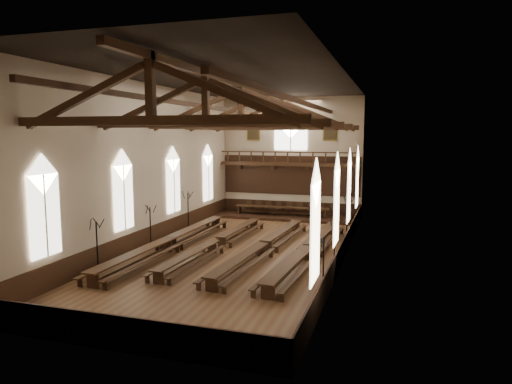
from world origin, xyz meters
TOP-DOWN VIEW (x-y plane):
  - ground at (0.00, 0.00)m, footprint 26.00×26.00m
  - room_walls at (0.00, 0.00)m, footprint 26.00×26.00m
  - wainscot_band at (0.00, 0.00)m, footprint 12.00×26.00m
  - side_windows at (-0.00, -0.00)m, footprint 11.85×19.80m
  - end_window at (0.00, 12.90)m, footprint 2.80×0.12m
  - minstrels_gallery at (0.00, 12.66)m, footprint 11.80×1.24m
  - portraits at (0.00, 12.90)m, footprint 7.75×0.09m
  - roof_trusses at (0.00, -0.00)m, footprint 11.70×25.70m
  - refectory_row_a at (-4.20, -0.98)m, footprint 1.74×14.95m
  - refectory_row_b at (-1.52, -0.02)m, footprint 1.66×14.04m
  - refectory_row_c at (1.44, -0.13)m, footprint 1.93×14.45m
  - refectory_row_d at (4.08, -0.24)m, footprint 1.99×14.60m
  - dais at (-0.37, 11.40)m, footprint 11.40×3.11m
  - high_table at (-0.37, 11.40)m, footprint 7.91×1.12m
  - high_chairs at (-0.37, 12.18)m, footprint 6.80×0.51m
  - candelabrum_left_near at (-5.55, -6.00)m, footprint 0.77×0.85m
  - candelabrum_left_mid at (-5.55, -0.82)m, footprint 0.81×0.76m
  - candelabrum_left_far at (-5.55, 4.45)m, footprint 0.87×0.83m
  - candelabrum_right_near at (5.55, -4.54)m, footprint 0.63×0.70m
  - candelabrum_right_mid at (5.55, -0.64)m, footprint 0.71×0.72m
  - candelabrum_right_far at (5.55, 5.79)m, footprint 0.74×0.85m

SIDE VIEW (x-z plane):
  - ground at x=0.00m, z-range 0.00..0.00m
  - dais at x=-0.37m, z-range 0.00..0.21m
  - refectory_row_b at x=-1.52m, z-range 0.16..0.87m
  - refectory_row_c at x=1.44m, z-range 0.17..0.92m
  - refectory_row_d at x=4.08m, z-range 0.17..0.94m
  - refectory_row_a at x=-4.20m, z-range 0.19..0.99m
  - wainscot_band at x=0.00m, z-range 0.00..1.20m
  - candelabrum_right_near at x=5.55m, z-range -0.45..1.84m
  - candelabrum_right_mid at x=5.55m, z-range -0.47..1.93m
  - high_chairs at x=-0.37m, z-range 0.26..1.32m
  - candelabrum_left_mid at x=-5.55m, z-range -0.52..2.15m
  - high_table at x=-0.37m, z-range 0.46..1.20m
  - candelabrum_left_near at x=-5.55m, z-range -0.54..2.23m
  - candelabrum_right_far at x=5.55m, z-range -0.55..2.23m
  - candelabrum_left_far at x=-5.55m, z-range -0.57..2.33m
  - side_windows at x=0.00m, z-range 1.49..5.99m
  - minstrels_gallery at x=0.00m, z-range 2.06..5.76m
  - room_walls at x=0.00m, z-range -6.54..19.46m
  - portraits at x=0.00m, z-range 6.38..7.82m
  - end_window at x=0.00m, z-range 5.32..9.12m
  - roof_trusses at x=0.00m, z-range 6.82..9.62m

